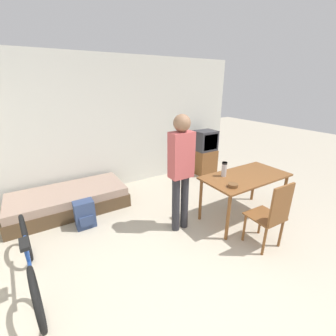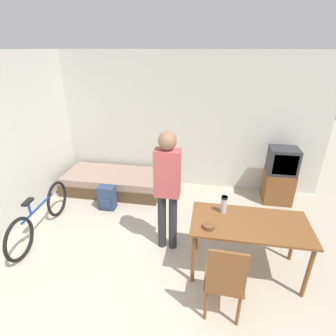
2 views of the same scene
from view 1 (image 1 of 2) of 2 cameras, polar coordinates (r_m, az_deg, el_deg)
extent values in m
plane|color=#B2A893|center=(2.90, 17.76, -28.95)|extent=(20.00, 20.00, 0.00)
cube|color=silver|center=(4.88, -12.37, 10.69)|extent=(5.73, 0.06, 2.70)
cube|color=#4C3823|center=(4.49, -23.70, -8.29)|extent=(1.98, 0.93, 0.24)
cube|color=gray|center=(4.40, -24.06, -6.10)|extent=(1.93, 0.90, 0.14)
cube|color=brown|center=(5.77, 9.12, 1.67)|extent=(0.51, 0.47, 0.60)
cube|color=#2D2D33|center=(5.62, 9.44, 6.90)|extent=(0.50, 0.42, 0.48)
cube|color=black|center=(5.47, 10.83, 6.43)|extent=(0.41, 0.01, 0.38)
cube|color=brown|center=(3.85, 19.12, -2.03)|extent=(1.44, 0.74, 0.03)
cylinder|color=brown|center=(3.39, 14.99, -12.09)|extent=(0.05, 0.05, 0.74)
cylinder|color=brown|center=(4.35, 27.27, -6.14)|extent=(0.05, 0.05, 0.74)
cylinder|color=brown|center=(3.77, 8.26, -7.99)|extent=(0.05, 0.05, 0.74)
cylinder|color=brown|center=(4.65, 20.96, -3.43)|extent=(0.05, 0.05, 0.74)
cube|color=brown|center=(3.43, 23.35, -11.20)|extent=(0.44, 0.44, 0.02)
cube|color=brown|center=(3.21, 26.81, -8.36)|extent=(0.39, 0.04, 0.54)
cylinder|color=brown|center=(3.75, 22.42, -12.28)|extent=(0.04, 0.04, 0.44)
cylinder|color=brown|center=(3.52, 18.81, -14.11)|extent=(0.04, 0.04, 0.44)
cylinder|color=brown|center=(3.60, 26.73, -14.55)|extent=(0.04, 0.04, 0.44)
cylinder|color=brown|center=(3.36, 23.26, -16.69)|extent=(0.04, 0.04, 0.44)
torus|color=black|center=(3.53, -32.38, -14.71)|extent=(0.09, 0.62, 0.62)
torus|color=black|center=(2.68, -30.32, -26.79)|extent=(0.09, 0.62, 0.62)
cylinder|color=navy|center=(2.99, -32.16, -17.39)|extent=(0.09, 0.84, 0.04)
cylinder|color=navy|center=(2.77, -32.22, -17.98)|extent=(0.04, 0.04, 0.20)
cube|color=black|center=(2.70, -32.73, -15.95)|extent=(0.09, 0.20, 0.04)
cylinder|color=#28282D|center=(3.45, 2.01, -9.28)|extent=(0.12, 0.12, 0.88)
cylinder|color=#28282D|center=(3.53, 4.21, -8.58)|extent=(0.12, 0.12, 0.88)
cube|color=#B24C4C|center=(3.18, 3.39, 3.28)|extent=(0.34, 0.20, 0.66)
sphere|color=#846047|center=(3.07, 3.58, 11.34)|extent=(0.24, 0.24, 0.24)
cylinder|color=#B7B7BC|center=(3.67, 14.07, -0.31)|extent=(0.08, 0.08, 0.24)
cylinder|color=black|center=(3.64, 14.21, 1.22)|extent=(0.08, 0.08, 0.03)
cylinder|color=brown|center=(3.36, 16.16, -4.26)|extent=(0.14, 0.14, 0.05)
cube|color=navy|center=(3.85, -20.40, -10.92)|extent=(0.30, 0.20, 0.45)
cube|color=navy|center=(3.79, -19.90, -12.60)|extent=(0.21, 0.03, 0.16)
camera|label=2|loc=(2.41, 78.46, 18.47)|focal=28.00mm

